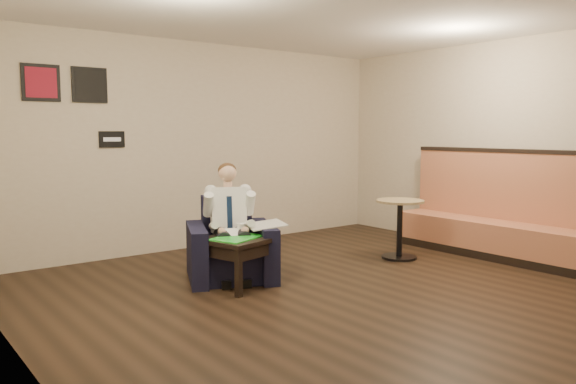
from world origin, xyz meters
TOP-DOWN VIEW (x-y plane):
  - ground at (0.00, 0.00)m, footprint 6.00×6.00m
  - wall_back at (0.00, 3.00)m, footprint 6.00×0.02m
  - wall_left at (-3.00, 0.00)m, footprint 0.02×6.00m
  - wall_right at (3.00, 0.00)m, footprint 0.02×6.00m
  - ceiling at (0.00, 0.00)m, footprint 6.00×6.00m
  - seating_sign at (-1.30, 2.98)m, footprint 0.32×0.02m
  - art_print_left at (-2.10, 2.98)m, footprint 0.42×0.03m
  - art_print_right at (-1.55, 2.98)m, footprint 0.42×0.03m
  - armchair at (-0.67, 1.26)m, footprint 1.20×1.20m
  - seated_man at (-0.71, 1.16)m, footprint 0.87×1.02m
  - lap_papers at (-0.75, 1.07)m, footprint 0.29×0.34m
  - newspaper at (-0.37, 1.02)m, footprint 0.53×0.58m
  - side_table at (-0.78, 0.96)m, footprint 0.76×0.76m
  - green_folder at (-0.80, 0.93)m, footprint 0.61×0.53m
  - coffee_mug at (-0.61, 1.14)m, footprint 0.11×0.11m
  - smartphone at (-0.76, 1.15)m, footprint 0.16×0.09m
  - banquette at (2.59, 0.16)m, footprint 0.63×2.64m
  - cafe_table at (1.54, 0.79)m, footprint 0.69×0.69m

SIDE VIEW (x-z plane):
  - ground at x=0.00m, z-range 0.00..0.00m
  - side_table at x=-0.78m, z-range 0.00..0.51m
  - cafe_table at x=1.54m, z-range 0.00..0.74m
  - armchair at x=-0.67m, z-range 0.00..0.88m
  - smartphone at x=-0.76m, z-range 0.51..0.52m
  - green_folder at x=-0.80m, z-range 0.51..0.53m
  - lap_papers at x=-0.75m, z-range 0.54..0.54m
  - coffee_mug at x=-0.61m, z-range 0.51..0.62m
  - newspaper at x=-0.37m, z-range 0.59..0.60m
  - seated_man at x=-0.71m, z-range 0.00..1.20m
  - banquette at x=2.59m, z-range 0.00..1.35m
  - wall_back at x=0.00m, z-range 0.00..2.80m
  - wall_left at x=-3.00m, z-range 0.00..2.80m
  - wall_right at x=3.00m, z-range 0.00..2.80m
  - seating_sign at x=-1.30m, z-range 1.40..1.60m
  - art_print_left at x=-2.10m, z-range 1.94..2.36m
  - art_print_right at x=-1.55m, z-range 1.94..2.36m
  - ceiling at x=0.00m, z-range 2.79..2.81m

